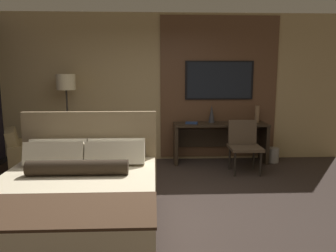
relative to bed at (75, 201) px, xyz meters
name	(u,v)px	position (x,y,z in m)	size (l,w,h in m)	color
ground_plane	(163,214)	(0.94, 0.40, -0.35)	(16.00, 16.00, 0.00)	#332823
wall_back_tv_panel	(167,88)	(1.10, 2.99, 1.05)	(7.20, 0.09, 2.80)	tan
bed	(75,201)	(0.00, 0.00, 0.00)	(1.75, 2.12, 1.20)	#33281E
desk	(220,136)	(2.10, 2.72, 0.16)	(1.75, 0.50, 0.75)	#2D2319
tv	(219,80)	(2.10, 2.92, 1.20)	(1.30, 0.04, 0.73)	black
desk_chair	(244,142)	(2.39, 2.10, 0.17)	(0.54, 0.53, 0.88)	#4C3D2D
armchair_by_window	(34,159)	(-1.15, 2.03, -0.08)	(1.07, 1.09, 0.81)	olive
floor_lamp	(66,89)	(-0.73, 2.63, 1.05)	(0.34, 0.34, 1.67)	#282623
vase_tall	(212,114)	(1.94, 2.80, 0.57)	(0.12, 0.12, 0.34)	#333338
vase_short	(257,114)	(2.81, 2.77, 0.56)	(0.08, 0.08, 0.32)	#846647
book	(192,123)	(1.55, 2.67, 0.42)	(0.24, 0.19, 0.03)	navy
waste_bin	(273,155)	(3.11, 2.63, -0.21)	(0.22, 0.22, 0.28)	gray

